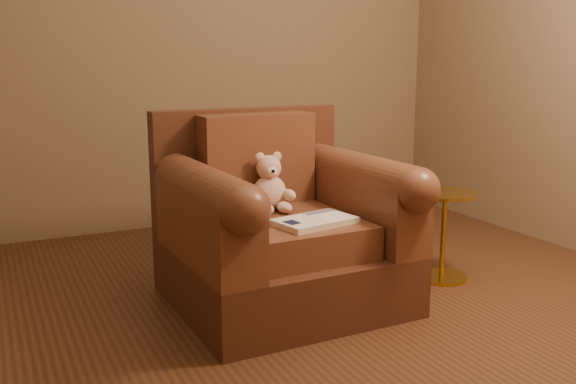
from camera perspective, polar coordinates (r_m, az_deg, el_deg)
name	(u,v)px	position (r m, az deg, el deg)	size (l,w,h in m)	color
floor	(315,325)	(2.94, 2.38, -11.76)	(4.00, 4.00, 0.00)	#4D2E1A
armchair	(279,230)	(3.13, -0.78, -3.38)	(1.05, 1.00, 0.92)	#492718
teddy_bear	(270,188)	(3.15, -1.59, 0.35)	(0.21, 0.24, 0.29)	beige
guidebook	(315,221)	(2.90, 2.39, -2.60)	(0.40, 0.28, 0.03)	beige
side_table	(443,233)	(3.54, 13.63, -3.53)	(0.34, 0.34, 0.48)	gold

